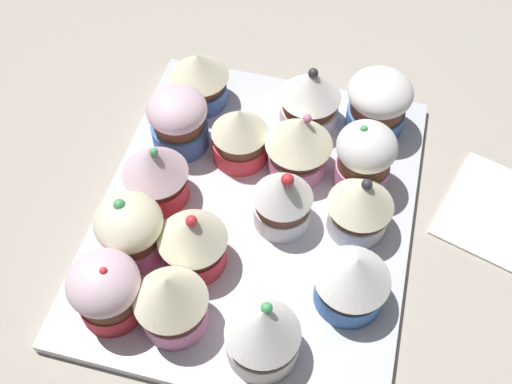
% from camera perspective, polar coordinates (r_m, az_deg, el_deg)
% --- Properties ---
extents(ground_plane, '(1.80, 1.80, 0.03)m').
position_cam_1_polar(ground_plane, '(0.63, 0.00, -2.99)').
color(ground_plane, '#B2A899').
extents(baking_tray, '(0.30, 0.36, 0.01)m').
position_cam_1_polar(baking_tray, '(0.61, 0.00, -1.94)').
color(baking_tray, silver).
rests_on(baking_tray, ground_plane).
extents(cupcake_0, '(0.06, 0.06, 0.07)m').
position_cam_1_polar(cupcake_0, '(0.54, -13.52, -8.64)').
color(cupcake_0, '#D1333D').
rests_on(cupcake_0, baking_tray).
extents(cupcake_1, '(0.06, 0.06, 0.08)m').
position_cam_1_polar(cupcake_1, '(0.52, -7.78, -9.72)').
color(cupcake_1, pink).
rests_on(cupcake_1, baking_tray).
extents(cupcake_2, '(0.06, 0.06, 0.08)m').
position_cam_1_polar(cupcake_2, '(0.51, 0.62, -12.66)').
color(cupcake_2, white).
rests_on(cupcake_2, baking_tray).
extents(cupcake_3, '(0.06, 0.06, 0.07)m').
position_cam_1_polar(cupcake_3, '(0.57, -11.37, -3.36)').
color(cupcake_3, pink).
rests_on(cupcake_3, baking_tray).
extents(cupcake_4, '(0.06, 0.06, 0.07)m').
position_cam_1_polar(cupcake_4, '(0.55, -5.81, -4.30)').
color(cupcake_4, '#D1333D').
rests_on(cupcake_4, baking_tray).
extents(cupcake_5, '(0.07, 0.07, 0.07)m').
position_cam_1_polar(cupcake_5, '(0.54, 8.79, -7.84)').
color(cupcake_5, '#477AC6').
rests_on(cupcake_5, baking_tray).
extents(cupcake_6, '(0.06, 0.06, 0.07)m').
position_cam_1_polar(cupcake_6, '(0.60, -9.20, 1.84)').
color(cupcake_6, '#D1333D').
rests_on(cupcake_6, baking_tray).
extents(cupcake_7, '(0.06, 0.06, 0.08)m').
position_cam_1_polar(cupcake_7, '(0.57, 2.46, -0.48)').
color(cupcake_7, white).
rests_on(cupcake_7, baking_tray).
extents(cupcake_8, '(0.06, 0.06, 0.07)m').
position_cam_1_polar(cupcake_8, '(0.58, 9.50, -1.18)').
color(cupcake_8, white).
rests_on(cupcake_8, baking_tray).
extents(cupcake_9, '(0.06, 0.06, 0.07)m').
position_cam_1_polar(cupcake_9, '(0.64, -7.10, 6.55)').
color(cupcake_9, '#477AC6').
rests_on(cupcake_9, baking_tray).
extents(cupcake_10, '(0.06, 0.06, 0.07)m').
position_cam_1_polar(cupcake_10, '(0.62, -1.49, 5.29)').
color(cupcake_10, '#D1333D').
rests_on(cupcake_10, baking_tray).
extents(cupcake_11, '(0.07, 0.07, 0.07)m').
position_cam_1_polar(cupcake_11, '(0.61, 3.93, 4.47)').
color(cupcake_11, pink).
rests_on(cupcake_11, baking_tray).
extents(cupcake_12, '(0.06, 0.06, 0.08)m').
position_cam_1_polar(cupcake_12, '(0.61, 9.88, 3.18)').
color(cupcake_12, pink).
rests_on(cupcake_12, baking_tray).
extents(cupcake_13, '(0.06, 0.06, 0.07)m').
position_cam_1_polar(cupcake_13, '(0.68, -5.19, 10.39)').
color(cupcake_13, '#477AC6').
rests_on(cupcake_13, baking_tray).
extents(cupcake_14, '(0.06, 0.06, 0.07)m').
position_cam_1_polar(cupcake_14, '(0.66, 4.95, 8.66)').
color(cupcake_14, white).
rests_on(cupcake_14, baking_tray).
extents(cupcake_15, '(0.07, 0.07, 0.07)m').
position_cam_1_polar(cupcake_15, '(0.66, 11.09, 8.06)').
color(cupcake_15, '#477AC6').
rests_on(cupcake_15, baking_tray).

